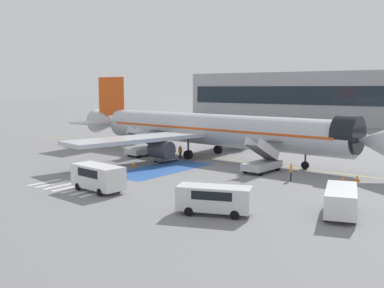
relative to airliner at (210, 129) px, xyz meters
The scene contains 24 objects.
ground_plane 3.71m from the airliner, 38.60° to the left, with size 600.00×600.00×0.00m, color slate.
apron_leadline_yellow 3.57m from the airliner, ahead, with size 0.20×79.37×0.01m, color gold.
apron_stand_patch_blue 10.87m from the airliner, 86.41° to the right, with size 5.33×12.37×0.01m, color #2856A8.
apron_walkway_bar_0 22.42m from the airliner, 99.24° to the right, with size 0.44×3.60×0.01m, color silver.
apron_walkway_bar_1 22.26m from the airliner, 96.15° to the right, with size 0.44×3.60×0.01m, color silver.
apron_walkway_bar_2 22.16m from the airliner, 93.03° to the right, with size 0.44×3.60×0.01m, color silver.
apron_walkway_bar_3 22.13m from the airliner, 89.88° to the right, with size 0.44×3.60×0.01m, color silver.
apron_walkway_bar_4 22.17m from the airliner, 86.74° to the right, with size 0.44×3.60×0.01m, color silver.
apron_walkway_bar_5 22.27m from the airliner, 83.62° to the right, with size 0.44×3.60×0.01m, color silver.
apron_walkway_bar_6 22.43m from the airliner, 80.53° to the right, with size 0.44×3.60×0.01m, color silver.
airliner is the anchor object (origin of this frame).
boarding_stairs_forward 11.59m from the airliner, 26.43° to the right, with size 2.45×5.32×3.87m.
boarding_stairs_aft 8.95m from the airliner, 151.37° to the right, with size 2.45×5.32×3.97m.
fuel_tanker 26.37m from the airliner, 103.11° to the left, with size 10.14×3.47×3.64m.
service_van_0 26.04m from the airliner, 54.57° to the right, with size 5.45×3.62×2.00m.
service_van_1 27.43m from the airliner, 35.95° to the right, with size 3.57×5.76×1.90m.
service_van_2 21.59m from the airliner, 81.51° to the right, with size 5.25×2.55×2.24m.
baggage_cart 7.26m from the airliner, 110.38° to the right, with size 1.98×2.84×0.87m.
ground_crew_0 4.71m from the airliner, 126.02° to the right, with size 0.45×0.28×1.62m.
ground_crew_1 16.29m from the airliner, 26.77° to the right, with size 0.38×0.49×1.67m.
traffic_cone_0 20.23m from the airliner, 11.59° to the right, with size 0.58×0.58×0.65m.
traffic_cone_1 11.56m from the airliner, 105.43° to the right, with size 0.53×0.53×0.59m.
traffic_cone_2 19.41m from the airliner, 14.82° to the right, with size 0.53×0.53×0.59m.
terminal_building 61.51m from the airliner, 92.68° to the left, with size 83.21×12.10×12.54m.
Camera 1 is at (31.19, -47.02, 8.77)m, focal length 42.00 mm.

